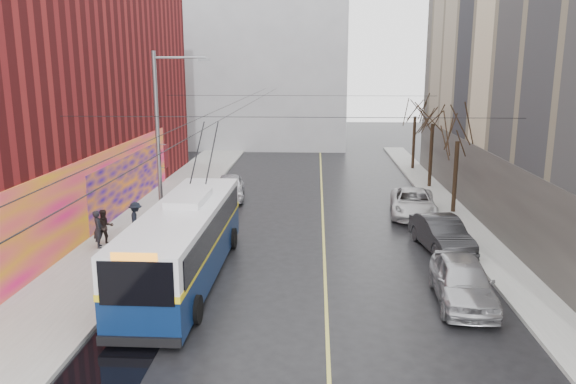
{
  "coord_description": "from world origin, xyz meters",
  "views": [
    {
      "loc": [
        1.07,
        -15.7,
        8.34
      ],
      "look_at": [
        -0.22,
        10.11,
        2.51
      ],
      "focal_mm": 35.0,
      "sensor_mm": 36.0,
      "label": 1
    }
  ],
  "objects_px": {
    "tree_near": "(458,128)",
    "pedestrian_a": "(98,229)",
    "pedestrian_b": "(105,227)",
    "parked_car_c": "(413,203)",
    "pedestrian_c": "(136,219)",
    "trolleybus": "(185,241)",
    "parked_car_a": "(463,281)",
    "streetlight_pole": "(161,142)",
    "tree_mid": "(433,112)",
    "following_car": "(230,187)",
    "tree_far": "(416,107)",
    "parked_car_b": "(441,234)"
  },
  "relations": [
    {
      "from": "streetlight_pole",
      "to": "parked_car_a",
      "type": "bearing_deg",
      "value": -27.67
    },
    {
      "from": "pedestrian_a",
      "to": "streetlight_pole",
      "type": "bearing_deg",
      "value": -84.62
    },
    {
      "from": "tree_far",
      "to": "streetlight_pole",
      "type": "bearing_deg",
      "value": -127.12
    },
    {
      "from": "tree_near",
      "to": "pedestrian_a",
      "type": "bearing_deg",
      "value": -157.34
    },
    {
      "from": "pedestrian_a",
      "to": "tree_far",
      "type": "bearing_deg",
      "value": -62.55
    },
    {
      "from": "trolleybus",
      "to": "pedestrian_c",
      "type": "distance_m",
      "value": 6.21
    },
    {
      "from": "tree_mid",
      "to": "following_car",
      "type": "distance_m",
      "value": 14.67
    },
    {
      "from": "tree_mid",
      "to": "tree_near",
      "type": "bearing_deg",
      "value": -90.0
    },
    {
      "from": "tree_near",
      "to": "parked_car_c",
      "type": "distance_m",
      "value": 4.89
    },
    {
      "from": "tree_mid",
      "to": "tree_far",
      "type": "relative_size",
      "value": 1.02
    },
    {
      "from": "tree_far",
      "to": "parked_car_a",
      "type": "bearing_deg",
      "value": -95.66
    },
    {
      "from": "parked_car_c",
      "to": "tree_near",
      "type": "bearing_deg",
      "value": 18.46
    },
    {
      "from": "streetlight_pole",
      "to": "tree_far",
      "type": "relative_size",
      "value": 1.37
    },
    {
      "from": "parked_car_a",
      "to": "tree_near",
      "type": "bearing_deg",
      "value": 81.46
    },
    {
      "from": "parked_car_c",
      "to": "tree_far",
      "type": "bearing_deg",
      "value": 87.09
    },
    {
      "from": "streetlight_pole",
      "to": "pedestrian_a",
      "type": "xyz_separation_m",
      "value": [
        -2.73,
        -1.46,
        -3.82
      ]
    },
    {
      "from": "streetlight_pole",
      "to": "following_car",
      "type": "height_order",
      "value": "streetlight_pole"
    },
    {
      "from": "parked_car_a",
      "to": "following_car",
      "type": "height_order",
      "value": "parked_car_a"
    },
    {
      "from": "parked_car_a",
      "to": "pedestrian_b",
      "type": "relative_size",
      "value": 2.87
    },
    {
      "from": "tree_mid",
      "to": "pedestrian_c",
      "type": "relative_size",
      "value": 3.85
    },
    {
      "from": "tree_far",
      "to": "tree_mid",
      "type": "bearing_deg",
      "value": -90.0
    },
    {
      "from": "trolleybus",
      "to": "following_car",
      "type": "bearing_deg",
      "value": 91.84
    },
    {
      "from": "tree_mid",
      "to": "parked_car_b",
      "type": "distance_m",
      "value": 14.47
    },
    {
      "from": "pedestrian_c",
      "to": "following_car",
      "type": "bearing_deg",
      "value": -38.61
    },
    {
      "from": "tree_far",
      "to": "tree_near",
      "type": "bearing_deg",
      "value": -90.0
    },
    {
      "from": "tree_near",
      "to": "tree_mid",
      "type": "bearing_deg",
      "value": 90.0
    },
    {
      "from": "parked_car_a",
      "to": "pedestrian_b",
      "type": "height_order",
      "value": "pedestrian_b"
    },
    {
      "from": "parked_car_b",
      "to": "pedestrian_a",
      "type": "height_order",
      "value": "pedestrian_a"
    },
    {
      "from": "tree_near",
      "to": "tree_mid",
      "type": "distance_m",
      "value": 7.01
    },
    {
      "from": "trolleybus",
      "to": "parked_car_a",
      "type": "relative_size",
      "value": 2.5
    },
    {
      "from": "tree_mid",
      "to": "parked_car_a",
      "type": "distance_m",
      "value": 20.22
    },
    {
      "from": "tree_near",
      "to": "parked_car_c",
      "type": "relative_size",
      "value": 1.2
    },
    {
      "from": "following_car",
      "to": "parked_car_c",
      "type": "bearing_deg",
      "value": -24.04
    },
    {
      "from": "tree_far",
      "to": "parked_car_b",
      "type": "xyz_separation_m",
      "value": [
        -2.1,
        -20.6,
        -4.37
      ]
    },
    {
      "from": "streetlight_pole",
      "to": "pedestrian_c",
      "type": "bearing_deg",
      "value": 170.37
    },
    {
      "from": "parked_car_c",
      "to": "pedestrian_c",
      "type": "xyz_separation_m",
      "value": [
        -14.27,
        -5.23,
        0.28
      ]
    },
    {
      "from": "tree_far",
      "to": "parked_car_a",
      "type": "height_order",
      "value": "tree_far"
    },
    {
      "from": "parked_car_b",
      "to": "pedestrian_a",
      "type": "xyz_separation_m",
      "value": [
        -15.77,
        -0.86,
        0.25
      ]
    },
    {
      "from": "parked_car_b",
      "to": "following_car",
      "type": "xyz_separation_m",
      "value": [
        -11.3,
        9.66,
        -0.01
      ]
    },
    {
      "from": "tree_mid",
      "to": "streetlight_pole",
      "type": "bearing_deg",
      "value": -139.35
    },
    {
      "from": "tree_mid",
      "to": "pedestrian_b",
      "type": "distance_m",
      "value": 23.01
    },
    {
      "from": "streetlight_pole",
      "to": "parked_car_a",
      "type": "relative_size",
      "value": 1.86
    },
    {
      "from": "tree_far",
      "to": "trolleybus",
      "type": "bearing_deg",
      "value": -117.8
    },
    {
      "from": "pedestrian_c",
      "to": "trolleybus",
      "type": "bearing_deg",
      "value": -162.69
    },
    {
      "from": "pedestrian_a",
      "to": "pedestrian_c",
      "type": "bearing_deg",
      "value": -57.95
    },
    {
      "from": "pedestrian_b",
      "to": "parked_car_c",
      "type": "bearing_deg",
      "value": -13.1
    },
    {
      "from": "tree_near",
      "to": "parked_car_a",
      "type": "height_order",
      "value": "tree_near"
    },
    {
      "from": "parked_car_b",
      "to": "pedestrian_b",
      "type": "xyz_separation_m",
      "value": [
        -15.61,
        -0.46,
        0.22
      ]
    },
    {
      "from": "pedestrian_b",
      "to": "parked_car_a",
      "type": "bearing_deg",
      "value": -56.27
    },
    {
      "from": "streetlight_pole",
      "to": "tree_near",
      "type": "relative_size",
      "value": 1.41
    }
  ]
}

